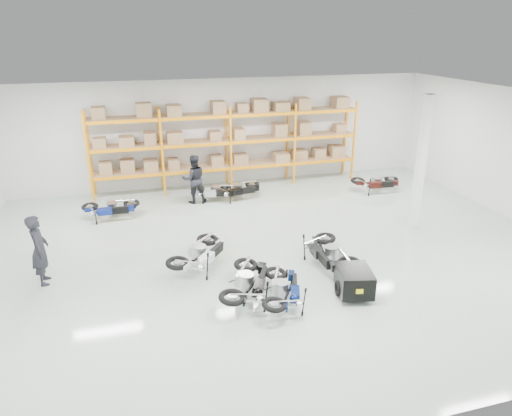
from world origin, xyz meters
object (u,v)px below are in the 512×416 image
object	(u,v)px
trailer	(354,281)
moto_back_d	(377,179)
moto_silver_left	(200,249)
person_left	(40,250)
moto_back_b	(215,188)
moto_back_c	(237,186)
moto_back_a	(110,205)
moto_touring_right	(329,248)
person_back	(194,179)
moto_black_far_left	(249,277)
moto_blue_centre	(284,285)

from	to	relation	value
trailer	moto_back_d	distance (m)	8.39
moto_silver_left	person_left	world-z (taller)	person_left
moto_silver_left	moto_back_b	distance (m)	5.53
moto_back_c	moto_back_d	bearing A→B (deg)	-105.31
moto_silver_left	moto_back_a	size ratio (longest dim) A/B	1.11
moto_touring_right	person_left	bearing A→B (deg)	171.14
moto_silver_left	moto_back_c	xyz separation A→B (m)	(2.33, 5.27, -0.05)
moto_back_a	moto_back_d	xyz separation A→B (m)	(10.66, 0.05, 0.01)
person_back	moto_back_d	bearing A→B (deg)	171.02
moto_silver_left	moto_black_far_left	distance (m)	2.10
moto_black_far_left	moto_back_b	bearing A→B (deg)	-67.99
moto_black_far_left	person_left	size ratio (longest dim) A/B	0.99
moto_blue_centre	moto_back_b	size ratio (longest dim) A/B	1.06
moto_blue_centre	moto_silver_left	xyz separation A→B (m)	(-1.68, 2.38, 0.06)
moto_back_d	trailer	bearing A→B (deg)	154.21
moto_silver_left	person_back	xyz separation A→B (m)	(0.61, 5.33, 0.37)
moto_silver_left	person_left	bearing A→B (deg)	35.50
person_left	person_back	bearing A→B (deg)	-48.87
moto_back_c	trailer	bearing A→B (deg)	-179.16
moto_back_c	moto_back_b	bearing A→B (deg)	77.30
moto_back_b	moto_back_d	bearing A→B (deg)	-84.02
moto_black_far_left	moto_back_b	xyz separation A→B (m)	(0.50, 7.23, -0.09)
moto_black_far_left	person_back	size ratio (longest dim) A/B	1.01
moto_touring_right	moto_back_b	distance (m)	6.59
person_left	person_back	world-z (taller)	person_left
moto_back_b	moto_back_a	bearing A→B (deg)	115.21
moto_silver_left	moto_touring_right	size ratio (longest dim) A/B	1.00
trailer	moto_back_b	world-z (taller)	moto_back_b
moto_back_a	moto_back_d	distance (m)	10.66
moto_back_d	moto_touring_right	bearing A→B (deg)	147.14
moto_touring_right	person_left	world-z (taller)	person_left
moto_blue_centre	person_left	xyz separation A→B (m)	(-5.88, 2.71, 0.44)
person_left	person_back	distance (m)	6.94
moto_back_d	person_back	xyz separation A→B (m)	(-7.51, 0.80, 0.42)
moto_silver_left	moto_back_c	size ratio (longest dim) A/B	1.10
moto_back_c	moto_back_a	bearing A→B (deg)	91.16
moto_back_a	moto_silver_left	bearing A→B (deg)	-148.31
moto_back_a	person_left	xyz separation A→B (m)	(-1.66, -4.15, 0.44)
person_left	moto_back_a	bearing A→B (deg)	-26.77
trailer	moto_back_c	size ratio (longest dim) A/B	1.02
person_back	moto_blue_centre	bearing A→B (deg)	95.01
moto_blue_centre	person_back	world-z (taller)	person_back
trailer	moto_back_c	bearing A→B (deg)	111.55
moto_back_a	person_left	distance (m)	4.49
moto_back_b	person_back	size ratio (longest dim) A/B	0.86
moto_silver_left	moto_back_c	world-z (taller)	moto_silver_left
moto_back_a	moto_back_b	size ratio (longest dim) A/B	1.05
moto_touring_right	moto_back_c	distance (m)	6.28
moto_silver_left	moto_black_far_left	bearing A→B (deg)	155.90
moto_touring_right	moto_back_a	distance (m)	8.11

